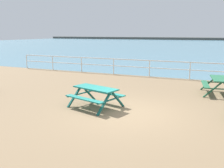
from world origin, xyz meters
TOP-DOWN VIEW (x-y plane):
  - ground_plane at (0.00, 0.00)m, footprint 30.00×24.00m
  - sea_band at (0.00, 52.75)m, footprint 142.00×90.00m
  - distant_shoreline at (0.00, 95.75)m, footprint 142.00×6.00m
  - seaward_railing at (0.00, 7.75)m, footprint 23.07×0.07m
  - picnic_table_mid_centre at (-1.44, 0.21)m, footprint 2.15×1.95m
  - picnic_table_far_right at (2.97, 4.28)m, footprint 1.75×1.99m

SIDE VIEW (x-z plane):
  - ground_plane at x=0.00m, z-range -0.20..0.00m
  - sea_band at x=0.00m, z-range 0.00..0.00m
  - distant_shoreline at x=0.00m, z-range -0.90..0.90m
  - picnic_table_mid_centre at x=-1.44m, z-range 0.19..0.98m
  - picnic_table_far_right at x=2.97m, z-range 0.19..0.98m
  - seaward_railing at x=0.00m, z-range 0.23..1.31m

